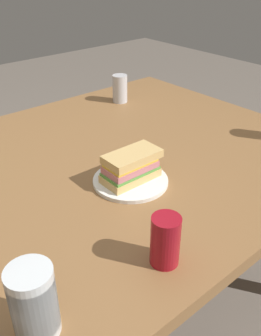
% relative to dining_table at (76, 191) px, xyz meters
% --- Properties ---
extents(ground_plane, '(8.00, 8.00, 0.00)m').
position_rel_dining_table_xyz_m(ground_plane, '(0.00, 0.00, -0.66)').
color(ground_plane, '#70665B').
extents(dining_table, '(1.74, 1.16, 0.73)m').
position_rel_dining_table_xyz_m(dining_table, '(0.00, 0.00, 0.00)').
color(dining_table, olive).
rests_on(dining_table, ground_plane).
extents(paper_plate, '(0.23, 0.23, 0.01)m').
position_rel_dining_table_xyz_m(paper_plate, '(0.10, -0.16, 0.08)').
color(paper_plate, white).
rests_on(paper_plate, dining_table).
extents(sandwich, '(0.18, 0.10, 0.08)m').
position_rel_dining_table_xyz_m(sandwich, '(0.10, -0.16, 0.13)').
color(sandwich, '#DBB26B').
rests_on(sandwich, paper_plate).
extents(soda_can_red, '(0.07, 0.07, 0.12)m').
position_rel_dining_table_xyz_m(soda_can_red, '(-0.06, -0.46, 0.13)').
color(soda_can_red, maroon).
rests_on(soda_can_red, dining_table).
extents(plastic_cup_stack, '(0.08, 0.08, 0.15)m').
position_rel_dining_table_xyz_m(plastic_cup_stack, '(-0.36, -0.43, 0.15)').
color(plastic_cup_stack, silver).
rests_on(plastic_cup_stack, dining_table).
extents(soda_can_silver, '(0.07, 0.07, 0.12)m').
position_rel_dining_table_xyz_m(soda_can_silver, '(0.50, 0.39, 0.13)').
color(soda_can_silver, silver).
rests_on(soda_can_silver, dining_table).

